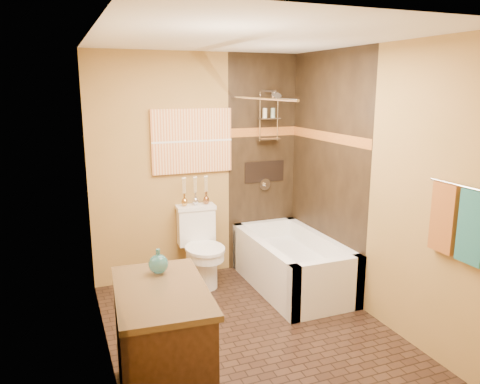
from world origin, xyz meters
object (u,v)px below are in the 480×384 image
sunset_painting (192,141)px  vanity (162,347)px  bathtub (292,267)px  toilet (201,246)px

sunset_painting → vanity: (-0.85, -2.12, -1.12)m
vanity → bathtub: bearing=43.4°
toilet → bathtub: bearing=-23.5°
sunset_painting → bathtub: sunset_painting is taller
toilet → vanity: vanity is taller
sunset_painting → bathtub: (0.88, -0.73, -1.33)m
toilet → sunset_painting: bearing=93.6°
sunset_painting → vanity: 2.54m
toilet → vanity: size_ratio=0.84×
sunset_painting → toilet: sunset_painting is taller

